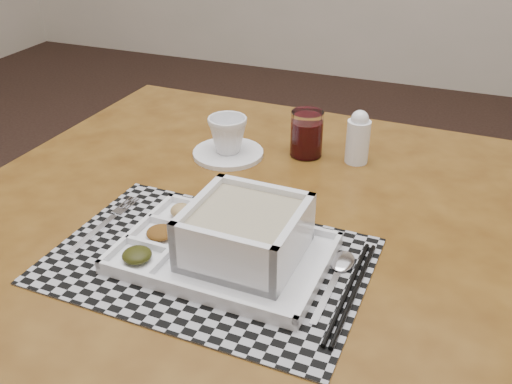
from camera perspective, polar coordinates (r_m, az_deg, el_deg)
floor at (r=2.26m, az=-11.19°, el=-7.19°), size 5.00×5.00×0.00m
dining_table at (r=1.04m, az=-1.30°, el=-6.47°), size 1.10×1.10×0.80m
placemat at (r=0.90m, az=-4.76°, el=-6.85°), size 0.49×0.34×0.00m
serving_tray at (r=0.88m, az=-1.93°, el=-4.82°), size 0.33×0.23×0.09m
fork at (r=1.01m, az=-14.74°, el=-2.94°), size 0.02×0.19×0.00m
spoon at (r=0.88m, az=8.45°, el=-7.38°), size 0.04×0.18×0.01m
chopsticks at (r=0.84m, az=9.48°, el=-9.72°), size 0.02×0.24×0.01m
saucer at (r=1.21m, az=-2.80°, el=3.89°), size 0.15×0.15×0.01m
cup at (r=1.20m, az=-2.85°, el=5.75°), size 0.09×0.09×0.08m
juice_glass at (r=1.20m, az=5.08°, el=5.66°), size 0.07×0.07×0.10m
creamer_bottle at (r=1.19m, az=10.17°, el=5.38°), size 0.05×0.05×0.11m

